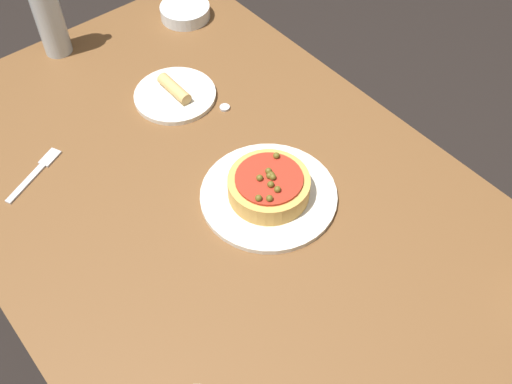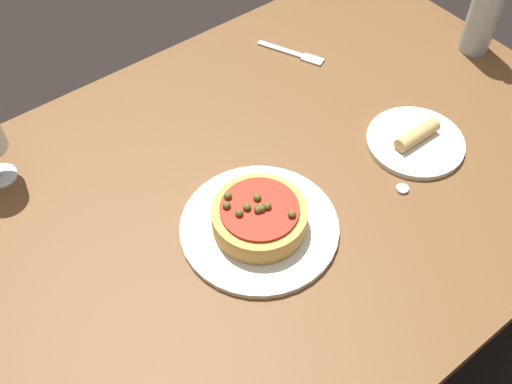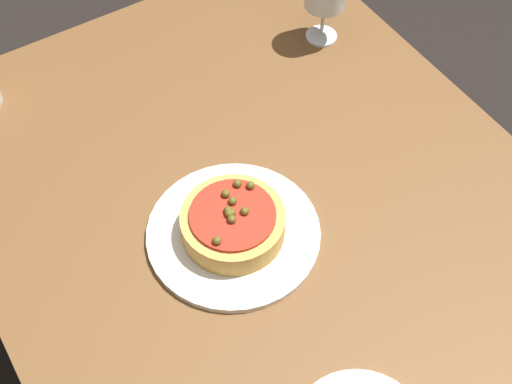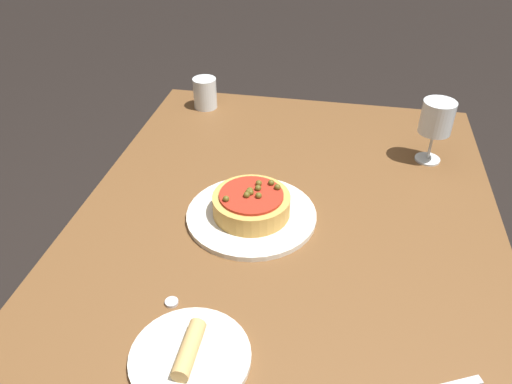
{
  "view_description": "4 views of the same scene",
  "coord_description": "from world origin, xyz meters",
  "px_view_note": "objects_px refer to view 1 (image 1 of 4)",
  "views": [
    {
      "loc": [
        0.66,
        -0.43,
        1.69
      ],
      "look_at": [
        0.11,
        0.02,
        0.8
      ],
      "focal_mm": 42.0,
      "sensor_mm": 36.0,
      "label": 1
    },
    {
      "loc": [
        0.47,
        0.56,
        1.59
      ],
      "look_at": [
        0.07,
        0.06,
        0.79
      ],
      "focal_mm": 42.0,
      "sensor_mm": 36.0,
      "label": 2
    },
    {
      "loc": [
        -0.47,
        0.38,
        1.69
      ],
      "look_at": [
        0.11,
        0.02,
        0.77
      ],
      "focal_mm": 50.0,
      "sensor_mm": 36.0,
      "label": 3
    },
    {
      "loc": [
        -0.75,
        -0.09,
        1.4
      ],
      "look_at": [
        0.12,
        0.07,
        0.76
      ],
      "focal_mm": 35.0,
      "sensor_mm": 36.0,
      "label": 4
    }
  ],
  "objects_px": {
    "dinner_plate": "(269,195)",
    "side_plate": "(175,94)",
    "wine_bottle": "(45,4)",
    "side_bowl": "(185,12)",
    "pizza": "(269,186)",
    "dining_table": "(217,215)",
    "fork": "(37,172)",
    "bottle_cap": "(225,108)"
  },
  "relations": [
    {
      "from": "dinner_plate",
      "to": "side_plate",
      "type": "bearing_deg",
      "value": 176.12
    },
    {
      "from": "fork",
      "to": "bottle_cap",
      "type": "xyz_separation_m",
      "value": [
        0.1,
        0.43,
        0.0
      ]
    },
    {
      "from": "side_bowl",
      "to": "wine_bottle",
      "type": "bearing_deg",
      "value": -104.63
    },
    {
      "from": "pizza",
      "to": "dining_table",
      "type": "bearing_deg",
      "value": -137.45
    },
    {
      "from": "wine_bottle",
      "to": "side_bowl",
      "type": "xyz_separation_m",
      "value": [
        0.09,
        0.34,
        -0.12
      ]
    },
    {
      "from": "side_bowl",
      "to": "pizza",
      "type": "bearing_deg",
      "value": -20.36
    },
    {
      "from": "fork",
      "to": "side_plate",
      "type": "relative_size",
      "value": 0.8
    },
    {
      "from": "dining_table",
      "to": "side_plate",
      "type": "relative_size",
      "value": 7.13
    },
    {
      "from": "wine_bottle",
      "to": "side_plate",
      "type": "distance_m",
      "value": 0.38
    },
    {
      "from": "dining_table",
      "to": "dinner_plate",
      "type": "xyz_separation_m",
      "value": [
        0.08,
        0.08,
        0.09
      ]
    },
    {
      "from": "dinner_plate",
      "to": "side_bowl",
      "type": "xyz_separation_m",
      "value": [
        -0.62,
        0.23,
        0.01
      ]
    },
    {
      "from": "dining_table",
      "to": "fork",
      "type": "xyz_separation_m",
      "value": [
        -0.28,
        -0.26,
        0.08
      ]
    },
    {
      "from": "fork",
      "to": "wine_bottle",
      "type": "bearing_deg",
      "value": 30.74
    },
    {
      "from": "pizza",
      "to": "fork",
      "type": "distance_m",
      "value": 0.5
    },
    {
      "from": "dining_table",
      "to": "fork",
      "type": "height_order",
      "value": "fork"
    },
    {
      "from": "fork",
      "to": "bottle_cap",
      "type": "relative_size",
      "value": 6.5
    },
    {
      "from": "side_plate",
      "to": "bottle_cap",
      "type": "distance_m",
      "value": 0.13
    },
    {
      "from": "pizza",
      "to": "side_plate",
      "type": "xyz_separation_m",
      "value": [
        -0.37,
        0.03,
        -0.03
      ]
    },
    {
      "from": "dining_table",
      "to": "pizza",
      "type": "bearing_deg",
      "value": 42.55
    },
    {
      "from": "dinner_plate",
      "to": "fork",
      "type": "bearing_deg",
      "value": -137.28
    },
    {
      "from": "dining_table",
      "to": "bottle_cap",
      "type": "height_order",
      "value": "bottle_cap"
    },
    {
      "from": "fork",
      "to": "side_plate",
      "type": "bearing_deg",
      "value": -23.72
    },
    {
      "from": "dinner_plate",
      "to": "pizza",
      "type": "relative_size",
      "value": 1.69
    },
    {
      "from": "dinner_plate",
      "to": "bottle_cap",
      "type": "relative_size",
      "value": 11.77
    },
    {
      "from": "fork",
      "to": "bottle_cap",
      "type": "distance_m",
      "value": 0.44
    },
    {
      "from": "side_plate",
      "to": "bottle_cap",
      "type": "xyz_separation_m",
      "value": [
        0.11,
        0.07,
        -0.01
      ]
    },
    {
      "from": "pizza",
      "to": "bottle_cap",
      "type": "xyz_separation_m",
      "value": [
        -0.27,
        0.09,
        -0.03
      ]
    },
    {
      "from": "dinner_plate",
      "to": "pizza",
      "type": "bearing_deg",
      "value": -35.75
    },
    {
      "from": "side_bowl",
      "to": "fork",
      "type": "bearing_deg",
      "value": -65.83
    },
    {
      "from": "wine_bottle",
      "to": "dining_table",
      "type": "bearing_deg",
      "value": 2.58
    },
    {
      "from": "side_plate",
      "to": "bottle_cap",
      "type": "bearing_deg",
      "value": 32.19
    },
    {
      "from": "dinner_plate",
      "to": "bottle_cap",
      "type": "xyz_separation_m",
      "value": [
        -0.27,
        0.09,
        -0.0
      ]
    },
    {
      "from": "pizza",
      "to": "side_bowl",
      "type": "bearing_deg",
      "value": 159.64
    },
    {
      "from": "pizza",
      "to": "bottle_cap",
      "type": "relative_size",
      "value": 6.97
    },
    {
      "from": "pizza",
      "to": "side_bowl",
      "type": "relative_size",
      "value": 1.25
    },
    {
      "from": "side_plate",
      "to": "bottle_cap",
      "type": "height_order",
      "value": "side_plate"
    },
    {
      "from": "fork",
      "to": "bottle_cap",
      "type": "bearing_deg",
      "value": -37.82
    },
    {
      "from": "dinner_plate",
      "to": "side_plate",
      "type": "relative_size",
      "value": 1.45
    },
    {
      "from": "dining_table",
      "to": "wine_bottle",
      "type": "bearing_deg",
      "value": -177.42
    },
    {
      "from": "dinner_plate",
      "to": "side_plate",
      "type": "xyz_separation_m",
      "value": [
        -0.37,
        0.03,
        0.0
      ]
    },
    {
      "from": "pizza",
      "to": "wine_bottle",
      "type": "height_order",
      "value": "wine_bottle"
    },
    {
      "from": "fork",
      "to": "side_plate",
      "type": "distance_m",
      "value": 0.36
    }
  ]
}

